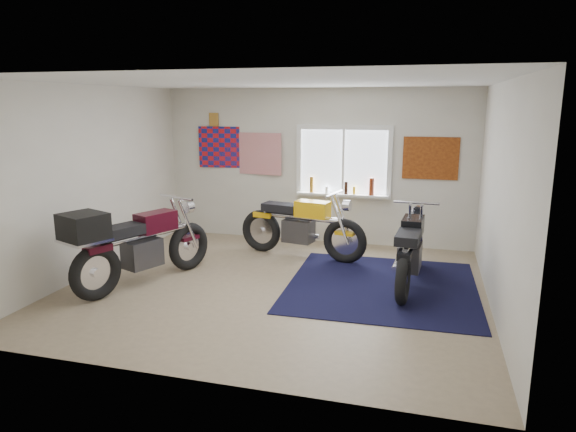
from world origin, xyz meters
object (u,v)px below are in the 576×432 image
(yellow_triumph, at_px, (301,227))
(black_chrome_bike, at_px, (410,252))
(navy_rug, at_px, (382,286))
(maroon_tourer, at_px, (134,244))

(yellow_triumph, distance_m, black_chrome_bike, 1.97)
(yellow_triumph, bearing_deg, black_chrome_bike, -16.70)
(navy_rug, relative_size, black_chrome_bike, 1.24)
(black_chrome_bike, relative_size, maroon_tourer, 0.95)
(navy_rug, height_order, black_chrome_bike, black_chrome_bike)
(yellow_triumph, relative_size, maroon_tourer, 0.99)
(yellow_triumph, xyz_separation_m, black_chrome_bike, (1.75, -0.91, -0.02))
(black_chrome_bike, bearing_deg, maroon_tourer, 110.29)
(yellow_triumph, distance_m, maroon_tourer, 2.67)
(yellow_triumph, bearing_deg, maroon_tourer, -122.15)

